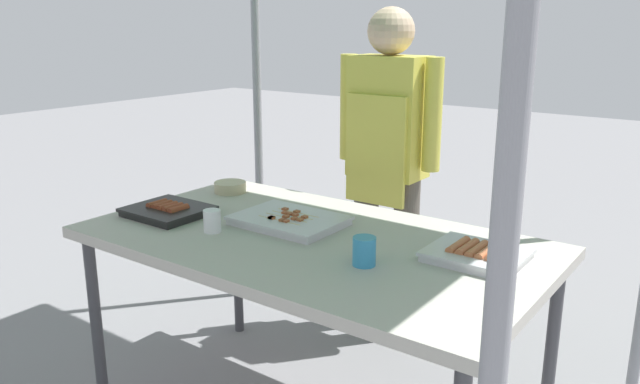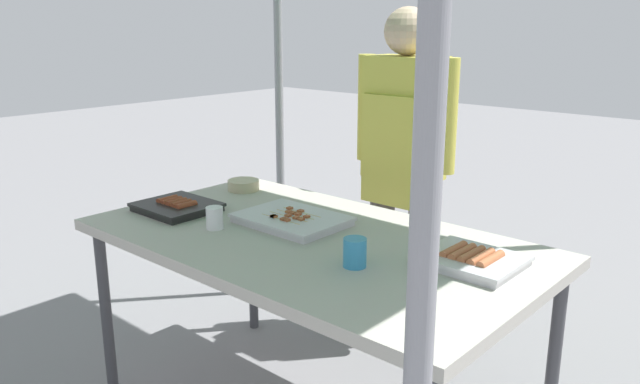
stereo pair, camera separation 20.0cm
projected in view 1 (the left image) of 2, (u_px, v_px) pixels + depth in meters
name	position (u px, v px, depth m)	size (l,w,h in m)	color
stall_table	(312.00, 251.00, 2.20)	(1.60, 0.90, 0.75)	#B7B2A8
tray_grilled_sausages	(168.00, 211.00, 2.42)	(0.29, 0.26, 0.05)	black
tray_meat_skewers	(289.00, 220.00, 2.31)	(0.39, 0.29, 0.04)	silver
tray_pork_links	(477.00, 254.00, 1.96)	(0.29, 0.25, 0.05)	silver
condiment_bowl	(230.00, 187.00, 2.75)	(0.14, 0.14, 0.05)	#BFB28C
drink_cup_near_edge	(364.00, 251.00, 1.92)	(0.07, 0.07, 0.09)	#338CBF
drink_cup_by_wok	(212.00, 221.00, 2.22)	(0.06, 0.06, 0.08)	white
vendor_woman	(387.00, 149.00, 2.90)	(0.52, 0.23, 1.54)	#595147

